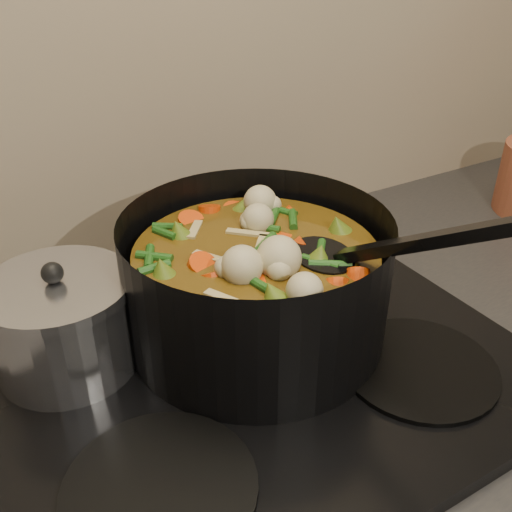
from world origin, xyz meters
TOP-DOWN VIEW (x-y plane):
  - stovetop at (0.00, 1.93)m, footprint 0.62×0.54m
  - stockpot at (0.03, 1.96)m, footprint 0.34×0.42m
  - saucepan at (-0.18, 2.02)m, footprint 0.17×0.17m

SIDE VIEW (x-z plane):
  - stovetop at x=0.00m, z-range 0.91..0.93m
  - saucepan at x=-0.18m, z-range 0.92..1.05m
  - stockpot at x=0.03m, z-range 0.89..1.12m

